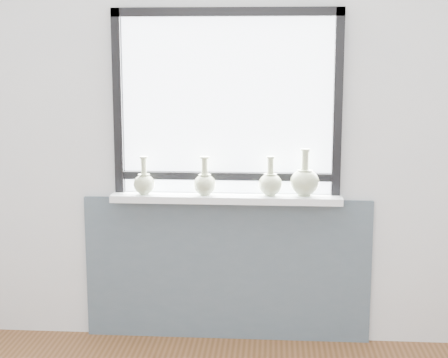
# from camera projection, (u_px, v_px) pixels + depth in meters

# --- Properties ---
(back_wall) EXTENTS (3.60, 0.02, 2.60)m
(back_wall) POSITION_uv_depth(u_px,v_px,m) (227.00, 123.00, 3.96)
(back_wall) COLOR silver
(back_wall) RESTS_ON ground
(apron_panel) EXTENTS (1.70, 0.03, 0.86)m
(apron_panel) POSITION_uv_depth(u_px,v_px,m) (227.00, 270.00, 4.08)
(apron_panel) COLOR #4A5865
(apron_panel) RESTS_ON ground
(windowsill) EXTENTS (1.32, 0.18, 0.04)m
(windowsill) POSITION_uv_depth(u_px,v_px,m) (226.00, 198.00, 3.94)
(windowsill) COLOR white
(windowsill) RESTS_ON apron_panel
(window) EXTENTS (1.30, 0.06, 1.05)m
(window) POSITION_uv_depth(u_px,v_px,m) (227.00, 99.00, 3.90)
(window) COLOR black
(window) RESTS_ON windowsill
(vase_a) EXTENTS (0.13, 0.13, 0.22)m
(vase_a) POSITION_uv_depth(u_px,v_px,m) (144.00, 183.00, 3.94)
(vase_a) COLOR #B2BE92
(vase_a) RESTS_ON windowsill
(vase_b) EXTENTS (0.13, 0.13, 0.22)m
(vase_b) POSITION_uv_depth(u_px,v_px,m) (205.00, 183.00, 3.91)
(vase_b) COLOR #B2BE92
(vase_b) RESTS_ON windowsill
(vase_c) EXTENTS (0.14, 0.14, 0.23)m
(vase_c) POSITION_uv_depth(u_px,v_px,m) (270.00, 183.00, 3.90)
(vase_c) COLOR #B2BE92
(vase_c) RESTS_ON windowsill
(vase_d) EXTENTS (0.17, 0.17, 0.27)m
(vase_d) POSITION_uv_depth(u_px,v_px,m) (305.00, 181.00, 3.89)
(vase_d) COLOR #B2BE92
(vase_d) RESTS_ON windowsill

